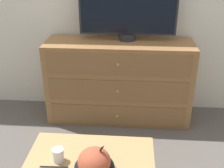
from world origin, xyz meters
name	(u,v)px	position (x,y,z in m)	size (l,w,h in m)	color
ground_plane	(112,104)	(0.00, 0.00, 0.00)	(12.00, 12.00, 0.00)	#56514C
dresser	(119,81)	(0.09, -0.25, 0.42)	(1.45, 0.46, 0.83)	olive
tv	(128,3)	(0.16, -0.17, 1.19)	(0.94, 0.16, 0.68)	#232328
takeout_bowl	(94,164)	(0.01, -1.62, 0.53)	(0.23, 0.23, 0.19)	black
drink_cup	(58,156)	(-0.22, -1.55, 0.51)	(0.07, 0.07, 0.09)	#9E6638
knife	(54,167)	(-0.23, -1.60, 0.47)	(0.17, 0.02, 0.01)	black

